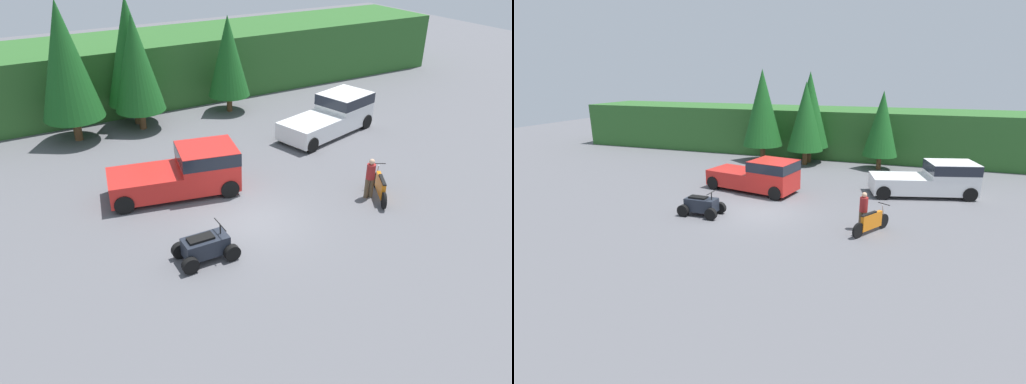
{
  "view_description": "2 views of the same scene",
  "coord_description": "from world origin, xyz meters",
  "views": [
    {
      "loc": [
        -7.69,
        -13.93,
        10.05
      ],
      "look_at": [
        0.37,
        0.4,
        0.95
      ],
      "focal_mm": 35.0,
      "sensor_mm": 36.0,
      "label": 1
    },
    {
      "loc": [
        6.53,
        -17.29,
        6.53
      ],
      "look_at": [
        0.37,
        0.4,
        0.95
      ],
      "focal_mm": 28.0,
      "sensor_mm": 36.0,
      "label": 2
    }
  ],
  "objects": [
    {
      "name": "quad_atv",
      "position": [
        -2.51,
        -1.3,
        0.47
      ],
      "size": [
        2.06,
        1.21,
        1.2
      ],
      "rotation": [
        0.0,
        0.0,
        -0.01
      ],
      "color": "black",
      "rests_on": "ground_plane"
    },
    {
      "name": "tree_mid_left",
      "position": [
        -0.62,
        11.07,
        3.53
      ],
      "size": [
        2.64,
        2.64,
        6.01
      ],
      "color": "brown",
      "rests_on": "ground_plane"
    },
    {
      "name": "tree_mid_right",
      "position": [
        -0.57,
        12.01,
        3.94
      ],
      "size": [
        2.95,
        2.95,
        6.7
      ],
      "color": "brown",
      "rests_on": "ground_plane"
    },
    {
      "name": "tree_right",
      "position": [
        4.71,
        11.29,
        3.2
      ],
      "size": [
        2.39,
        2.39,
        5.44
      ],
      "color": "brown",
      "rests_on": "ground_plane"
    },
    {
      "name": "tree_left",
      "position": [
        -3.98,
        11.18,
        4.04
      ],
      "size": [
        3.02,
        3.02,
        6.87
      ],
      "color": "brown",
      "rests_on": "ground_plane"
    },
    {
      "name": "dirt_bike",
      "position": [
        5.38,
        -0.94,
        0.48
      ],
      "size": [
        1.35,
        2.1,
        1.14
      ],
      "rotation": [
        0.0,
        0.0,
        1.03
      ],
      "color": "black",
      "rests_on": "ground_plane"
    },
    {
      "name": "hillside_backdrop",
      "position": [
        0.0,
        16.0,
        1.87
      ],
      "size": [
        44.0,
        6.0,
        3.74
      ],
      "color": "#2D6028",
      "rests_on": "ground_plane"
    },
    {
      "name": "ground_plane",
      "position": [
        0.0,
        0.0,
        0.0
      ],
      "size": [
        80.0,
        80.0,
        0.0
      ],
      "primitive_type": "plane",
      "color": "#5B5B60"
    },
    {
      "name": "pickup_truck_second",
      "position": [
        8.03,
        5.74,
        0.99
      ],
      "size": [
        5.86,
        3.47,
        1.9
      ],
      "rotation": [
        0.0,
        0.0,
        0.26
      ],
      "color": "white",
      "rests_on": "ground_plane"
    },
    {
      "name": "pickup_truck_red",
      "position": [
        -1.23,
        3.32,
        0.99
      ],
      "size": [
        5.51,
        3.14,
        1.9
      ],
      "rotation": [
        0.0,
        0.0,
        -0.2
      ],
      "color": "red",
      "rests_on": "ground_plane"
    },
    {
      "name": "rider_person",
      "position": [
        5.0,
        -0.71,
        0.92
      ],
      "size": [
        0.45,
        0.45,
        1.7
      ],
      "rotation": [
        0.0,
        0.0,
        1.21
      ],
      "color": "brown",
      "rests_on": "ground_plane"
    }
  ]
}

